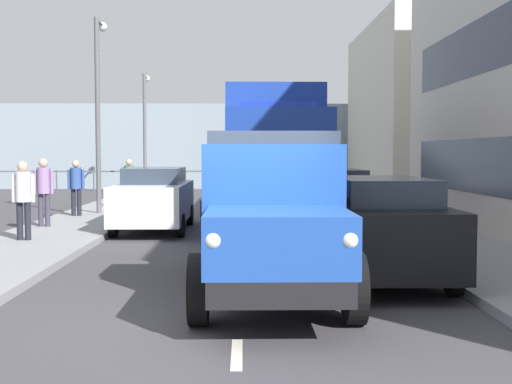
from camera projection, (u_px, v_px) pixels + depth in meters
ground_plane at (241, 231)px, 18.29m from camera, size 80.00×80.00×0.00m
sidewalk_left at (410, 227)px, 18.38m from camera, size 2.67×36.94×0.15m
sidewalk_right at (71, 228)px, 18.20m from camera, size 2.67×36.94×0.15m
road_centreline_markings at (241, 232)px, 17.89m from camera, size 0.12×32.94×0.01m
building_far_block at (437, 112)px, 32.08m from camera, size 6.81×11.55×8.17m
sea_horizon at (242, 146)px, 39.57m from camera, size 80.00×0.80×5.00m
seawall_railing at (242, 175)px, 36.08m from camera, size 28.08×0.08×1.20m
truck_vintage_blue at (272, 220)px, 9.52m from camera, size 2.17×5.64×2.43m
lorry_cargo_blue at (273, 155)px, 18.28m from camera, size 2.58×8.20×3.87m
car_black_kerbside_near at (379, 226)px, 11.26m from camera, size 1.84×4.57×1.72m
car_red_kerbside_1 at (334, 202)px, 16.94m from camera, size 1.76×3.81×1.72m
car_white_oppositeside_0 at (155, 198)px, 18.26m from camera, size 1.88×4.64×1.72m
pedestrian_couple_a at (23, 193)px, 15.12m from camera, size 0.53×0.34×1.79m
pedestrian_near_railing at (44, 186)px, 17.90m from camera, size 0.53×0.34×1.83m
pedestrian_strolling at (76, 183)px, 20.94m from camera, size 0.53×0.34×1.74m
pedestrian_by_lamp at (129, 179)px, 23.92m from camera, size 0.53×0.34×1.75m
lamp_post_promenade at (99, 97)px, 21.92m from camera, size 0.32×1.14×6.39m
lamp_post_far at (145, 121)px, 33.20m from camera, size 0.32×1.14×5.89m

